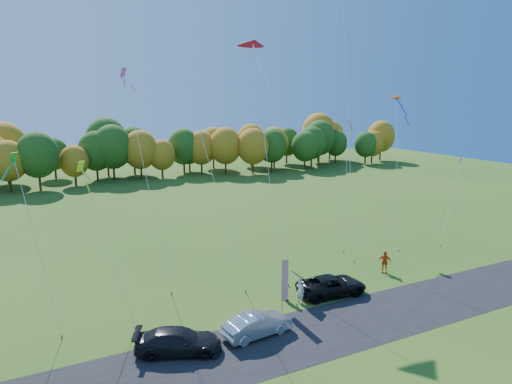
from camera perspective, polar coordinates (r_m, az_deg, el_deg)
name	(u,v)px	position (r m, az deg, el deg)	size (l,w,h in m)	color
ground	(294,304)	(33.28, 4.77, -13.80)	(160.00, 160.00, 0.00)	#294E14
asphalt_strip	(327,329)	(30.31, 8.87, -16.59)	(90.00, 6.00, 0.01)	black
tree_line	(132,181)	(83.34, -15.27, 1.35)	(116.00, 12.00, 10.00)	#1E4711
black_suv	(332,285)	(34.82, 9.44, -11.42)	(2.41, 5.22, 1.45)	black
silver_sedan	(257,324)	(28.99, 0.16, -16.21)	(1.54, 4.41, 1.45)	silver
dark_truck_a	(178,341)	(27.65, -9.69, -17.90)	(2.00, 4.92, 1.43)	black
person_tailgate_a	(300,291)	(33.21, 5.56, -12.18)	(0.65, 0.43, 1.78)	white
person_tailgate_b	(286,287)	(33.69, 3.73, -11.71)	(0.91, 0.71, 1.87)	gray
person_east	(385,262)	(39.78, 15.77, -8.40)	(1.10, 0.46, 1.88)	#D44D14
feather_flag	(285,280)	(31.10, 3.59, -10.90)	(0.51, 0.14, 3.87)	#999999
kite_delta_blue	(190,96)	(35.17, -8.25, 11.75)	(6.47, 10.14, 29.84)	#4C3F33
kite_parafoil_orange	(346,79)	(45.19, 11.22, 13.70)	(6.81, 11.49, 32.47)	#4C3F33
kite_delta_red	(266,147)	(38.30, 1.24, 5.64)	(2.81, 9.22, 20.49)	#4C3F33
kite_parafoil_rainbow	(397,168)	(48.51, 17.22, 2.87)	(6.89, 7.91, 14.88)	#4C3F33
kite_diamond_yellow	(106,243)	(31.37, -18.19, -6.08)	(2.59, 6.16, 10.51)	#4C3F33
kite_diamond_green	(37,245)	(31.04, -25.70, -5.95)	(2.25, 4.34, 11.34)	#4C3F33
kite_diamond_white	(346,182)	(45.95, 11.18, 1.25)	(5.08, 6.50, 12.84)	#4C3F33
kite_diamond_pink	(146,177)	(35.96, -13.56, 1.78)	(1.92, 7.64, 17.05)	#4C3F33
kite_diamond_blue_low	(451,201)	(50.32, 23.17, -1.03)	(5.60, 3.22, 8.55)	#4C3F33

